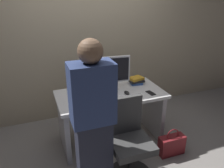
{
  "coord_description": "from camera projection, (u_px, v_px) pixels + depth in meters",
  "views": [
    {
      "loc": [
        -0.93,
        -2.55,
        2.01
      ],
      "look_at": [
        0.0,
        -0.05,
        0.88
      ],
      "focal_mm": 36.31,
      "sensor_mm": 36.0,
      "label": 1
    }
  ],
  "objects": [
    {
      "name": "cell_phone",
      "position": [
        151.0,
        93.0,
        2.99
      ],
      "size": [
        0.09,
        0.15,
        0.01
      ],
      "primitive_type": "cube",
      "rotation": [
        0.0,
        0.0,
        0.16
      ],
      "color": "black",
      "rests_on": "desk"
    },
    {
      "name": "mouse",
      "position": [
        127.0,
        93.0,
        2.97
      ],
      "size": [
        0.06,
        0.1,
        0.03
      ],
      "primitive_type": "ellipsoid",
      "color": "black",
      "rests_on": "desk"
    },
    {
      "name": "handbag",
      "position": [
        172.0,
        145.0,
        2.94
      ],
      "size": [
        0.34,
        0.14,
        0.38
      ],
      "color": "maroon",
      "rests_on": "ground"
    },
    {
      "name": "office_chair",
      "position": [
        129.0,
        143.0,
        2.5
      ],
      "size": [
        0.52,
        0.52,
        0.94
      ],
      "color": "black",
      "rests_on": "ground"
    },
    {
      "name": "cup_near_keyboard",
      "position": [
        83.0,
        98.0,
        2.76
      ],
      "size": [
        0.08,
        0.08,
        0.09
      ],
      "primitive_type": "cylinder",
      "color": "#3372B2",
      "rests_on": "desk"
    },
    {
      "name": "ground_plane",
      "position": [
        111.0,
        139.0,
        3.28
      ],
      "size": [
        9.0,
        9.0,
        0.0
      ],
      "primitive_type": "plane",
      "color": "gray"
    },
    {
      "name": "book_stack",
      "position": [
        136.0,
        80.0,
        3.27
      ],
      "size": [
        0.22,
        0.18,
        0.1
      ],
      "color": "#3359A5",
      "rests_on": "desk"
    },
    {
      "name": "wall_back",
      "position": [
        90.0,
        24.0,
        3.49
      ],
      "size": [
        6.4,
        0.1,
        3.0
      ],
      "primitive_type": "cube",
      "color": "tan",
      "rests_on": "ground"
    },
    {
      "name": "desk",
      "position": [
        111.0,
        108.0,
        3.08
      ],
      "size": [
        1.42,
        0.71,
        0.73
      ],
      "color": "white",
      "rests_on": "ground"
    },
    {
      "name": "keyboard",
      "position": [
        107.0,
        97.0,
        2.87
      ],
      "size": [
        0.43,
        0.13,
        0.02
      ],
      "primitive_type": "cube",
      "rotation": [
        0.0,
        0.0,
        0.0
      ],
      "color": "white",
      "rests_on": "desk"
    },
    {
      "name": "person_at_desk",
      "position": [
        93.0,
        122.0,
        2.14
      ],
      "size": [
        0.4,
        0.24,
        1.64
      ],
      "color": "#262838",
      "rests_on": "ground"
    },
    {
      "name": "monitor",
      "position": [
        110.0,
        71.0,
        3.03
      ],
      "size": [
        0.54,
        0.16,
        0.46
      ],
      "color": "silver",
      "rests_on": "desk"
    }
  ]
}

